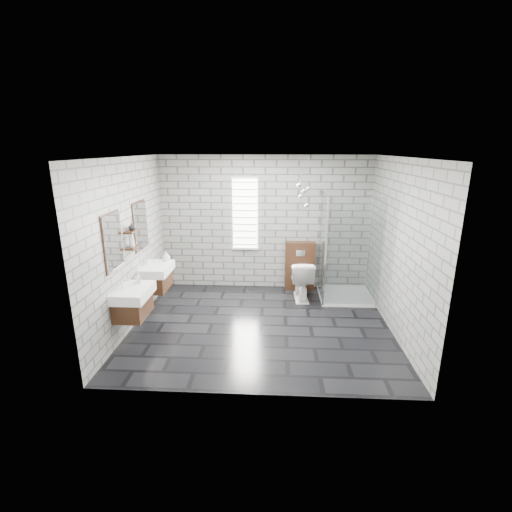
# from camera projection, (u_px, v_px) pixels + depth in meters

# --- Properties ---
(floor) EXTENTS (4.20, 3.60, 0.02)m
(floor) POSITION_uv_depth(u_px,v_px,m) (261.00, 326.00, 6.15)
(floor) COLOR black
(floor) RESTS_ON ground
(ceiling) EXTENTS (4.20, 3.60, 0.02)m
(ceiling) POSITION_uv_depth(u_px,v_px,m) (262.00, 156.00, 5.38)
(ceiling) COLOR white
(ceiling) RESTS_ON wall_back
(wall_back) EXTENTS (4.20, 0.02, 2.70)m
(wall_back) POSITION_uv_depth(u_px,v_px,m) (265.00, 224.00, 7.50)
(wall_back) COLOR gray
(wall_back) RESTS_ON floor
(wall_front) EXTENTS (4.20, 0.02, 2.70)m
(wall_front) POSITION_uv_depth(u_px,v_px,m) (254.00, 289.00, 4.03)
(wall_front) COLOR gray
(wall_front) RESTS_ON floor
(wall_left) EXTENTS (0.02, 3.60, 2.70)m
(wall_left) POSITION_uv_depth(u_px,v_px,m) (129.00, 245.00, 5.88)
(wall_left) COLOR gray
(wall_left) RESTS_ON floor
(wall_right) EXTENTS (0.02, 3.60, 2.70)m
(wall_right) POSITION_uv_depth(u_px,v_px,m) (399.00, 249.00, 5.66)
(wall_right) COLOR gray
(wall_right) RESTS_ON floor
(vanity_left) EXTENTS (0.47, 0.70, 1.57)m
(vanity_left) POSITION_uv_depth(u_px,v_px,m) (131.00, 294.00, 5.47)
(vanity_left) COLOR #3D2212
(vanity_left) RESTS_ON wall_left
(vanity_right) EXTENTS (0.47, 0.70, 1.57)m
(vanity_right) POSITION_uv_depth(u_px,v_px,m) (154.00, 270.00, 6.53)
(vanity_right) COLOR #3D2212
(vanity_right) RESTS_ON wall_left
(shelf_lower) EXTENTS (0.14, 0.30, 0.03)m
(shelf_lower) POSITION_uv_depth(u_px,v_px,m) (133.00, 247.00, 5.83)
(shelf_lower) COLOR #3D2212
(shelf_lower) RESTS_ON wall_left
(shelf_upper) EXTENTS (0.14, 0.30, 0.03)m
(shelf_upper) POSITION_uv_depth(u_px,v_px,m) (131.00, 231.00, 5.76)
(shelf_upper) COLOR #3D2212
(shelf_upper) RESTS_ON wall_left
(window) EXTENTS (0.56, 0.05, 1.48)m
(window) POSITION_uv_depth(u_px,v_px,m) (245.00, 214.00, 7.44)
(window) COLOR white
(window) RESTS_ON wall_back
(cistern_panel) EXTENTS (0.60, 0.20, 1.00)m
(cistern_panel) POSITION_uv_depth(u_px,v_px,m) (300.00, 266.00, 7.60)
(cistern_panel) COLOR #3D2212
(cistern_panel) RESTS_ON floor
(flush_plate) EXTENTS (0.18, 0.01, 0.12)m
(flush_plate) POSITION_uv_depth(u_px,v_px,m) (301.00, 253.00, 7.41)
(flush_plate) COLOR silver
(flush_plate) RESTS_ON cistern_panel
(shower_enclosure) EXTENTS (1.00, 1.00, 2.03)m
(shower_enclosure) POSITION_uv_depth(u_px,v_px,m) (342.00, 275.00, 7.06)
(shower_enclosure) COLOR white
(shower_enclosure) RESTS_ON floor
(pendant_cluster) EXTENTS (0.28, 0.26, 0.95)m
(pendant_cluster) POSITION_uv_depth(u_px,v_px,m) (304.00, 192.00, 6.86)
(pendant_cluster) COLOR silver
(pendant_cluster) RESTS_ON ceiling
(toilet) EXTENTS (0.47, 0.78, 0.77)m
(toilet) POSITION_uv_depth(u_px,v_px,m) (301.00, 279.00, 7.14)
(toilet) COLOR white
(toilet) RESTS_ON floor
(soap_bottle_a) EXTENTS (0.10, 0.10, 0.16)m
(soap_bottle_a) POSITION_uv_depth(u_px,v_px,m) (138.00, 278.00, 5.62)
(soap_bottle_a) COLOR #B2B2B2
(soap_bottle_a) RESTS_ON vanity_left
(soap_bottle_b) EXTENTS (0.13, 0.13, 0.17)m
(soap_bottle_b) POSITION_uv_depth(u_px,v_px,m) (166.00, 256.00, 6.73)
(soap_bottle_b) COLOR #B2B2B2
(soap_bottle_b) RESTS_ON vanity_right
(soap_bottle_c) EXTENTS (0.11, 0.11, 0.24)m
(soap_bottle_c) POSITION_uv_depth(u_px,v_px,m) (132.00, 240.00, 5.76)
(soap_bottle_c) COLOR #B2B2B2
(soap_bottle_c) RESTS_ON shelf_lower
(vase) EXTENTS (0.11, 0.11, 0.11)m
(vase) POSITION_uv_depth(u_px,v_px,m) (132.00, 227.00, 5.76)
(vase) COLOR #B2B2B2
(vase) RESTS_ON shelf_upper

